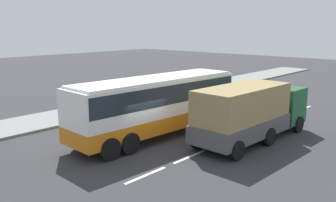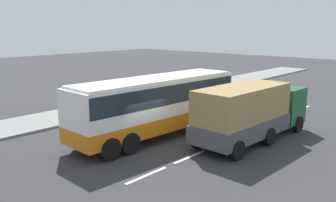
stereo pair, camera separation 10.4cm
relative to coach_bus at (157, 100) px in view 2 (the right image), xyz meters
name	(u,v)px [view 2 (the right image)]	position (x,y,z in m)	size (l,w,h in m)	color
ground_plane	(140,147)	(-1.99, -0.68, -2.11)	(120.00, 120.00, 0.00)	#333335
sidewalk_curb	(52,119)	(-1.99, 7.84, -2.03)	(80.00, 4.00, 0.15)	gray
lane_centreline	(175,163)	(-2.56, -3.51, -2.11)	(31.95, 0.16, 0.01)	white
coach_bus	(157,100)	(0.00, 0.00, 0.00)	(10.93, 3.26, 3.40)	orange
cargo_truck	(251,111)	(2.86, -4.38, -0.42)	(8.38, 2.98, 3.13)	#19592D
pedestrian_near_curb	(121,97)	(2.99, 6.44, -1.09)	(0.32, 0.32, 1.52)	black
pedestrian_at_crossing	(83,97)	(0.90, 8.28, -1.02)	(0.32, 0.32, 1.64)	#38334C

